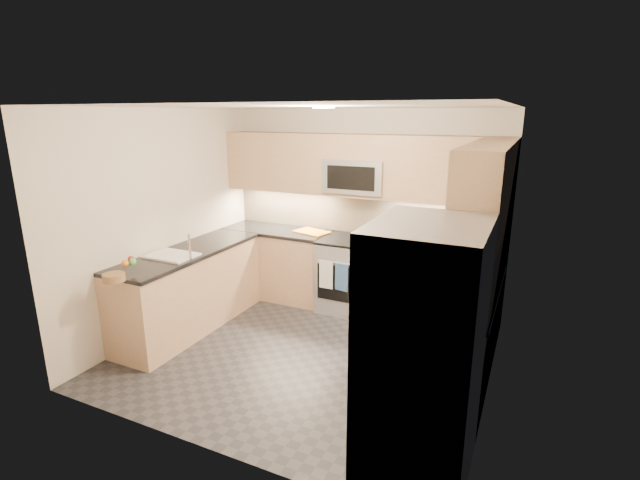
{
  "coord_description": "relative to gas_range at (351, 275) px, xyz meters",
  "views": [
    {
      "loc": [
        2.0,
        -3.91,
        2.44
      ],
      "look_at": [
        0.0,
        0.35,
        1.15
      ],
      "focal_mm": 26.0,
      "sensor_mm": 36.0,
      "label": 1
    }
  ],
  "objects": [
    {
      "name": "countertop_right",
      "position": [
        1.5,
        -1.12,
        0.47
      ],
      "size": [
        0.63,
        1.7,
        0.04
      ],
      "primitive_type": "cube",
      "color": "black",
      "rests_on": "base_cab_right"
    },
    {
      "name": "base_cab_back_left",
      "position": [
        -1.09,
        0.02,
        -0.01
      ],
      "size": [
        1.42,
        0.6,
        0.9
      ],
      "primitive_type": "cube",
      "color": "tan",
      "rests_on": "floor"
    },
    {
      "name": "microwave_door",
      "position": [
        0.0,
        -0.08,
        1.24
      ],
      "size": [
        0.6,
        0.01,
        0.28
      ],
      "primitive_type": "cube",
      "color": "black",
      "rests_on": "microwave"
    },
    {
      "name": "fruit_pear",
      "position": [
        -1.45,
        -2.1,
        0.6
      ],
      "size": [
        0.07,
        0.07,
        0.07
      ],
      "primitive_type": "sphere",
      "color": "green",
      "rests_on": "fruit_basket"
    },
    {
      "name": "dish_towel_check",
      "position": [
        -0.18,
        -0.37,
        0.1
      ],
      "size": [
        0.18,
        0.02,
        0.33
      ],
      "primitive_type": "cube",
      "rotation": [
        0.0,
        0.0,
        -0.02
      ],
      "color": "white",
      "rests_on": "oven_handle"
    },
    {
      "name": "wall_right",
      "position": [
        1.8,
        -1.28,
        0.79
      ],
      "size": [
        0.02,
        3.2,
        2.5
      ],
      "primitive_type": "cube",
      "color": "beige",
      "rests_on": "floor"
    },
    {
      "name": "wall_back",
      "position": [
        0.0,
        0.32,
        0.79
      ],
      "size": [
        3.6,
        0.02,
        2.5
      ],
      "primitive_type": "cube",
      "color": "beige",
      "rests_on": "floor"
    },
    {
      "name": "ceiling",
      "position": [
        0.0,
        -1.28,
        2.04
      ],
      "size": [
        3.6,
        3.2,
        0.02
      ],
      "primitive_type": "cube",
      "color": "beige",
      "rests_on": "wall_back"
    },
    {
      "name": "fridge_handle_right",
      "position": [
        1.08,
        -2.25,
        0.49
      ],
      "size": [
        0.02,
        0.02,
        1.2
      ],
      "primitive_type": "cylinder",
      "color": "#B2B5BA",
      "rests_on": "refrigerator"
    },
    {
      "name": "countertop_back_right",
      "position": [
        1.09,
        0.02,
        0.47
      ],
      "size": [
        1.42,
        0.63,
        0.04
      ],
      "primitive_type": "cube",
      "color": "black",
      "rests_on": "base_cab_back_right"
    },
    {
      "name": "cutting_board",
      "position": [
        -0.59,
        0.08,
        0.49
      ],
      "size": [
        0.5,
        0.41,
        0.01
      ],
      "primitive_type": "cube",
      "rotation": [
        0.0,
        0.0,
        -0.27
      ],
      "color": "orange",
      "rests_on": "countertop_back_left"
    },
    {
      "name": "countertop_back_left",
      "position": [
        -1.09,
        0.02,
        0.47
      ],
      "size": [
        1.42,
        0.63,
        0.04
      ],
      "primitive_type": "cube",
      "color": "black",
      "rests_on": "base_cab_back_left"
    },
    {
      "name": "oven_door_glass",
      "position": [
        0.0,
        -0.33,
        -0.01
      ],
      "size": [
        0.62,
        0.02,
        0.45
      ],
      "primitive_type": "cube",
      "color": "black",
      "rests_on": "gas_range"
    },
    {
      "name": "countertop_peninsula",
      "position": [
        -1.5,
        -1.28,
        0.47
      ],
      "size": [
        0.63,
        2.0,
        0.04
      ],
      "primitive_type": "cube",
      "color": "black",
      "rests_on": "base_cab_peninsula"
    },
    {
      "name": "microwave",
      "position": [
        0.0,
        0.12,
        1.24
      ],
      "size": [
        0.76,
        0.4,
        0.4
      ],
      "primitive_type": "cube",
      "color": "#95979C",
      "rests_on": "upper_cab_back"
    },
    {
      "name": "fruit_orange",
      "position": [
        -1.47,
        -2.17,
        0.6
      ],
      "size": [
        0.07,
        0.07,
        0.07
      ],
      "primitive_type": "sphere",
      "color": "orange",
      "rests_on": "fruit_basket"
    },
    {
      "name": "fruit_basket",
      "position": [
        -1.44,
        -2.35,
        0.52
      ],
      "size": [
        0.24,
        0.24,
        0.07
      ],
      "primitive_type": "cylinder",
      "rotation": [
        0.0,
        0.0,
        -0.25
      ],
      "color": "#916743",
      "rests_on": "countertop_peninsula"
    },
    {
      "name": "base_cab_peninsula",
      "position": [
        -1.5,
        -1.28,
        -0.01
      ],
      "size": [
        0.6,
        2.0,
        0.9
      ],
      "primitive_type": "cube",
      "color": "tan",
      "rests_on": "floor"
    },
    {
      "name": "base_cab_right",
      "position": [
        1.5,
        -1.12,
        -0.01
      ],
      "size": [
        0.6,
        1.7,
        0.9
      ],
      "primitive_type": "cube",
      "color": "tan",
      "rests_on": "floor"
    },
    {
      "name": "gas_range",
      "position": [
        0.0,
        0.0,
        0.0
      ],
      "size": [
        0.76,
        0.65,
        0.91
      ],
      "primitive_type": "cube",
      "color": "#A1A3A9",
      "rests_on": "floor"
    },
    {
      "name": "wall_front",
      "position": [
        0.0,
        -2.88,
        0.79
      ],
      "size": [
        3.6,
        0.02,
        2.5
      ],
      "primitive_type": "cube",
      "color": "beige",
      "rests_on": "floor"
    },
    {
      "name": "backsplash_back",
      "position": [
        0.0,
        0.32,
        0.74
      ],
      "size": [
        3.6,
        0.01,
        0.51
      ],
      "primitive_type": "cube",
      "color": "tan",
      "rests_on": "wall_back"
    },
    {
      "name": "upper_cab_back",
      "position": [
        0.0,
        0.15,
        1.37
      ],
      "size": [
        3.6,
        0.35,
        0.75
      ],
      "primitive_type": "cube",
      "color": "tan",
      "rests_on": "wall_back"
    },
    {
      "name": "fruit_apple",
      "position": [
        -1.53,
        -2.05,
        0.6
      ],
      "size": [
        0.06,
        0.06,
        0.06
      ],
      "primitive_type": "sphere",
      "color": "#9D1811",
      "rests_on": "fruit_basket"
    },
    {
      "name": "backsplash_right",
      "position": [
        1.8,
        -0.82,
        0.74
      ],
      "size": [
        0.01,
        2.3,
        0.51
      ],
      "primitive_type": "cube",
      "color": "tan",
      "rests_on": "wall_right"
    },
    {
      "name": "oven_handle",
      "position": [
        0.0,
        -0.35,
        0.26
      ],
      "size": [
        0.6,
        0.02,
        0.02
      ],
      "primitive_type": "cylinder",
      "rotation": [
        0.0,
        1.57,
        0.0
      ],
      "color": "#B2B5BA",
      "rests_on": "gas_range"
    },
    {
      "name": "utensil_bowl",
      "position": [
        1.45,
        -0.01,
        0.56
      ],
      "size": [
        0.31,
        0.31,
        0.15
      ],
      "primitive_type": "cylinder",
      "rotation": [
        0.0,
        0.0,
        -0.15
      ],
      "color": "#5DB64E",
      "rests_on": "countertop_back_right"
    },
    {
      "name": "faucet",
      "position": [
        -1.24,
        -1.53,
        0.62
      ],
      "size": [
        0.03,
        0.03,
        0.28
      ],
      "primitive_type": "cylinder",
      "color": "silver",
      "rests_on": "countertop_peninsula"
    },
    {
      "name": "refrigerator",
      "position": [
        1.45,
        -2.43,
        0.45
      ],
      "size": [
        0.7,
        0.9,
        1.8
      ],
      "primitive_type": "cube",
      "color": "#A5A6AD",
      "rests_on": "floor"
    },
    {
      "name": "dish_towel_blue",
      "position": [
        0.02,
        -0.37,
        0.1
      ],
      "size": [
        0.17,
        0.05,
        0.33
      ],
      "primitive_type": "cube",
      "rotation": [
        0.0,
        0.0,
        -0.18
      ],
      "color": "#2F4F82",
      "rests_on": "oven_handle"
    },
    {
      "name": "wall_left",
      "position": [
        -1.8,
        -1.28,
        0.79
      ],
      "size": [
        0.02,
        3.2,
        2.5
      ],
      "primitive_type": "cube",
      "color": "beige",
      "rests_on": "floor"
    },
    {
      "name": "sink_basin",
      "position": [
        -1.5,
        -1.53,
        0.42
      ],
      "size": [
        0.52,
        0.38,
        0.16
      ],
      "primitive_type": "cube",
      "color": "white",
      "rests_on": "base_cab_peninsula"
    },
    {
      "name": "upper_cab_right",
      "position": [
        1.62,
        -1.0,
        1.37
      ],
      "size": [
        0.35,
        1.95,
        0.75
      ],
      "primitive_type": "cube",
      "color": "tan",
      "rests_on": "wall_right"
    },
    {
      "name": "base_cab_back_right",
      "position": [
        1.09,
        0.02,
        -0.01
      ],
      "size": [
        1.42,
        0.6,
        0.9
      ],
      "primitive_type": "cube",
      "color": "tan",
      "rests_on": "floor"
    },
    {
      "name": "range_cooktop",
      "position": [
        0.0,
        0.0,
        0.46
      ],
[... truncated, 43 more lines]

